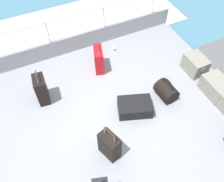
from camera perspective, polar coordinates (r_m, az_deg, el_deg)
name	(u,v)px	position (r m, az deg, el deg)	size (l,w,h in m)	color
ground_plane	(117,113)	(5.03, 1.17, -5.28)	(4.40, 5.20, 0.06)	gray
gunwale_port	(79,42)	(6.21, -7.78, 11.47)	(0.06, 5.20, 0.45)	gray
railing_port	(76,23)	(5.87, -8.38, 15.61)	(0.04, 4.20, 1.02)	silver
sea_wake	(64,28)	(7.65, -11.15, 14.36)	(12.00, 12.00, 0.01)	teal
cargo_crate_0	(195,64)	(5.92, 19.02, 5.95)	(0.57, 0.40, 0.40)	gray
cargo_crate_1	(216,87)	(5.63, 23.34, 0.91)	(0.64, 0.44, 0.38)	gray
suitcase_0	(110,145)	(4.32, -0.59, -12.71)	(0.43, 0.34, 0.78)	black
suitcase_1	(41,90)	(5.15, -16.31, 0.31)	(0.40, 0.27, 0.80)	black
suitcase_2	(135,107)	(4.94, 5.40, -3.78)	(0.65, 0.79, 0.27)	black
suitcase_4	(99,59)	(5.59, -3.17, 7.44)	(0.48, 0.31, 0.70)	red
duffel_bag	(166,91)	(5.24, 12.67, 0.03)	(0.48, 0.39, 0.52)	black
paper_cup	(114,49)	(6.21, 0.36, 9.84)	(0.08, 0.08, 0.10)	white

